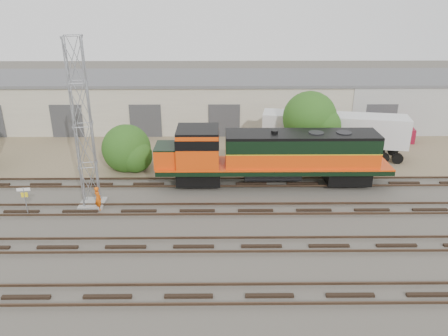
{
  "coord_description": "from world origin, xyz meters",
  "views": [
    {
      "loc": [
        1.58,
        -25.03,
        14.09
      ],
      "look_at": [
        1.85,
        4.0,
        2.2
      ],
      "focal_mm": 35.0,
      "sensor_mm": 36.0,
      "label": 1
    }
  ],
  "objects_px": {
    "locomotive": "(269,155)",
    "signal_tower": "(83,129)",
    "worker": "(98,198)",
    "semi_trailer": "(337,130)"
  },
  "relations": [
    {
      "from": "worker",
      "to": "signal_tower",
      "type": "bearing_deg",
      "value": -6.44
    },
    {
      "from": "signal_tower",
      "to": "semi_trailer",
      "type": "bearing_deg",
      "value": 26.2
    },
    {
      "from": "signal_tower",
      "to": "semi_trailer",
      "type": "xyz_separation_m",
      "value": [
        19.48,
        9.58,
        -3.16
      ]
    },
    {
      "from": "signal_tower",
      "to": "worker",
      "type": "relative_size",
      "value": 6.75
    },
    {
      "from": "signal_tower",
      "to": "worker",
      "type": "height_order",
      "value": "signal_tower"
    },
    {
      "from": "signal_tower",
      "to": "semi_trailer",
      "type": "distance_m",
      "value": 21.94
    },
    {
      "from": "locomotive",
      "to": "worker",
      "type": "xyz_separation_m",
      "value": [
        -12.14,
        -4.09,
        -1.59
      ]
    },
    {
      "from": "worker",
      "to": "locomotive",
      "type": "bearing_deg",
      "value": -118.95
    },
    {
      "from": "worker",
      "to": "semi_trailer",
      "type": "relative_size",
      "value": 0.13
    },
    {
      "from": "locomotive",
      "to": "signal_tower",
      "type": "xyz_separation_m",
      "value": [
        -12.76,
        -3.39,
        3.16
      ]
    }
  ]
}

